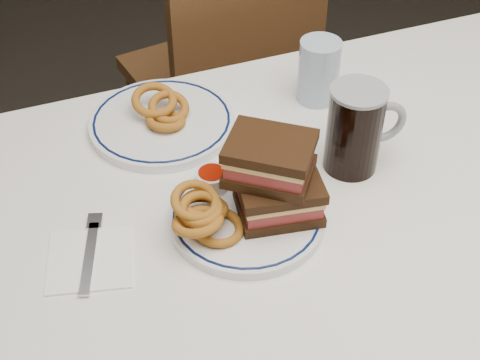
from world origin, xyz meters
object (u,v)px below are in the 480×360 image
object	(u,v)px
chair_far	(228,70)
far_plate	(162,122)
main_plate	(247,216)
reuben_sandwich	(274,178)
beer_mug	(356,128)

from	to	relation	value
chair_far	far_plate	size ratio (longest dim) A/B	3.52
main_plate	reuben_sandwich	size ratio (longest dim) A/B	1.52
beer_mug	far_plate	distance (m)	0.36
chair_far	reuben_sandwich	world-z (taller)	chair_far
beer_mug	far_plate	size ratio (longest dim) A/B	0.59
beer_mug	far_plate	bearing A→B (deg)	140.97
chair_far	far_plate	world-z (taller)	chair_far
beer_mug	far_plate	xyz separation A→B (m)	(-0.27, 0.22, -0.07)
main_plate	beer_mug	size ratio (longest dim) A/B	1.57
main_plate	far_plate	xyz separation A→B (m)	(-0.06, 0.28, 0.00)
main_plate	far_plate	size ratio (longest dim) A/B	0.92
chair_far	reuben_sandwich	distance (m)	0.87
chair_far	beer_mug	size ratio (longest dim) A/B	6.01
reuben_sandwich	main_plate	bearing A→B (deg)	172.36
reuben_sandwich	beer_mug	distance (m)	0.19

